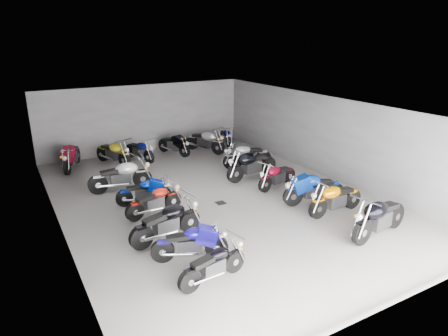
{
  "coord_description": "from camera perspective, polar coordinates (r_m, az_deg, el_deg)",
  "views": [
    {
      "loc": [
        -6.07,
        -11.38,
        5.43
      ],
      "look_at": [
        0.48,
        0.11,
        1.0
      ],
      "focal_mm": 32.0,
      "sensor_mm": 36.0,
      "label": 1
    }
  ],
  "objects": [
    {
      "name": "ground",
      "position": [
        13.99,
        -1.48,
        -4.31
      ],
      "size": [
        14.0,
        14.0,
        0.0
      ],
      "primitive_type": "plane",
      "color": "gray",
      "rests_on": "ground"
    },
    {
      "name": "wall_back",
      "position": [
        19.73,
        -11.27,
        6.97
      ],
      "size": [
        10.0,
        0.1,
        3.2
      ],
      "primitive_type": "cube",
      "color": "gray",
      "rests_on": "ground"
    },
    {
      "name": "wall_left",
      "position": [
        12.05,
        -22.98,
        -1.53
      ],
      "size": [
        0.1,
        14.0,
        3.2
      ],
      "primitive_type": "cube",
      "color": "gray",
      "rests_on": "ground"
    },
    {
      "name": "wall_right",
      "position": [
        16.33,
        14.16,
        4.39
      ],
      "size": [
        0.1,
        14.0,
        3.2
      ],
      "primitive_type": "cube",
      "color": "gray",
      "rests_on": "ground"
    },
    {
      "name": "ceiling",
      "position": [
        13.08,
        -1.6,
        8.8
      ],
      "size": [
        10.0,
        14.0,
        0.04
      ],
      "primitive_type": "cube",
      "color": "black",
      "rests_on": "wall_back"
    },
    {
      "name": "drain_grate",
      "position": [
        13.59,
        -0.48,
        -5.0
      ],
      "size": [
        0.32,
        0.32,
        0.01
      ],
      "primitive_type": "cube",
      "color": "black",
      "rests_on": "ground"
    },
    {
      "name": "motorcycle_left_a",
      "position": [
        9.38,
        -1.49,
        -13.58
      ],
      "size": [
        1.85,
        0.46,
        0.81
      ],
      "rotation": [
        0.0,
        0.0,
        -1.41
      ],
      "color": "black",
      "rests_on": "ground"
    },
    {
      "name": "motorcycle_left_b",
      "position": [
        10.19,
        -4.77,
        -10.65
      ],
      "size": [
        1.87,
        0.85,
        0.86
      ],
      "rotation": [
        0.0,
        0.0,
        -1.95
      ],
      "color": "black",
      "rests_on": "ground"
    },
    {
      "name": "motorcycle_left_c",
      "position": [
        11.17,
        -8.17,
        -7.7
      ],
      "size": [
        2.2,
        0.57,
        0.97
      ],
      "rotation": [
        0.0,
        0.0,
        -1.4
      ],
      "color": "black",
      "rests_on": "ground"
    },
    {
      "name": "motorcycle_left_d",
      "position": [
        12.75,
        -9.86,
        -4.64
      ],
      "size": [
        1.96,
        0.51,
        0.87
      ],
      "rotation": [
        0.0,
        0.0,
        -1.4
      ],
      "color": "black",
      "rests_on": "ground"
    },
    {
      "name": "motorcycle_left_e",
      "position": [
        13.58,
        -11.28,
        -3.37
      ],
      "size": [
        1.83,
        0.61,
        0.82
      ],
      "rotation": [
        0.0,
        0.0,
        -1.84
      ],
      "color": "black",
      "rests_on": "ground"
    },
    {
      "name": "motorcycle_left_f",
      "position": [
        14.94,
        -14.49,
        -1.13
      ],
      "size": [
        2.31,
        0.51,
        1.02
      ],
      "rotation": [
        0.0,
        0.0,
        -1.67
      ],
      "color": "black",
      "rests_on": "ground"
    },
    {
      "name": "motorcycle_right_a",
      "position": [
        12.05,
        21.31,
        -6.58
      ],
      "size": [
        2.39,
        0.58,
        1.05
      ],
      "rotation": [
        0.0,
        0.0,
        1.72
      ],
      "color": "black",
      "rests_on": "ground"
    },
    {
      "name": "motorcycle_right_b",
      "position": [
        13.11,
        15.6,
        -4.19
      ],
      "size": [
        2.16,
        0.43,
        0.95
      ],
      "rotation": [
        0.0,
        0.0,
        1.59
      ],
      "color": "black",
      "rests_on": "ground"
    },
    {
      "name": "motorcycle_right_c",
      "position": [
        13.7,
        12.61,
        -2.9
      ],
      "size": [
        2.18,
        0.68,
        0.97
      ],
      "rotation": [
        0.0,
        0.0,
        1.33
      ],
      "color": "black",
      "rests_on": "ground"
    },
    {
      "name": "motorcycle_right_d",
      "position": [
        14.89,
        7.58,
        -1.1
      ],
      "size": [
        1.93,
        0.57,
        0.86
      ],
      "rotation": [
        0.0,
        0.0,
        1.79
      ],
      "color": "black",
      "rests_on": "ground"
    },
    {
      "name": "motorcycle_right_e",
      "position": [
        15.71,
        3.95,
        0.49
      ],
      "size": [
        2.4,
        0.54,
        1.06
      ],
      "rotation": [
        0.0,
        0.0,
        1.68
      ],
      "color": "black",
      "rests_on": "ground"
    },
    {
      "name": "motorcycle_right_f",
      "position": [
        17.06,
        3.27,
        1.79
      ],
      "size": [
        2.19,
        0.56,
        0.97
      ],
      "rotation": [
        0.0,
        0.0,
        1.41
      ],
      "color": "black",
      "rests_on": "ground"
    },
    {
      "name": "motorcycle_back_a",
      "position": [
        18.02,
        -20.99,
        1.57
      ],
      "size": [
        1.04,
        2.18,
        1.01
      ],
      "rotation": [
        0.0,
        0.0,
        2.74
      ],
      "color": "black",
      "rests_on": "ground"
    },
    {
      "name": "motorcycle_back_b",
      "position": [
        18.09,
        -15.53,
        2.13
      ],
      "size": [
        0.98,
        2.1,
        0.97
      ],
      "rotation": [
        0.0,
        0.0,
        3.53
      ],
      "color": "black",
      "rests_on": "ground"
    },
    {
      "name": "motorcycle_back_c",
      "position": [
        18.35,
        -11.99,
        2.46
      ],
      "size": [
        0.77,
        1.94,
        0.88
      ],
      "rotation": [
        0.0,
        0.0,
        3.47
      ],
      "color": "black",
      "rests_on": "ground"
    },
    {
      "name": "motorcycle_back_d",
      "position": [
        19.05,
        -7.13,
        3.36
      ],
      "size": [
        0.85,
        1.97,
        0.9
      ],
      "rotation": [
        0.0,
        0.0,
        3.5
      ],
      "color": "black",
      "rests_on": "ground"
    },
    {
      "name": "motorcycle_back_e",
      "position": [
        19.31,
        -2.7,
        3.88
      ],
      "size": [
        1.12,
        2.16,
        1.02
      ],
      "rotation": [
        0.0,
        0.0,
        3.58
      ],
      "color": "black",
      "rests_on": "ground"
    },
    {
      "name": "motorcycle_back_f",
      "position": [
        20.52,
        0.28,
        4.5
      ],
      "size": [
        0.66,
        1.87,
        0.84
      ],
      "rotation": [
        0.0,
        0.0,
        2.86
      ],
      "color": "black",
      "rests_on": "ground"
    }
  ]
}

